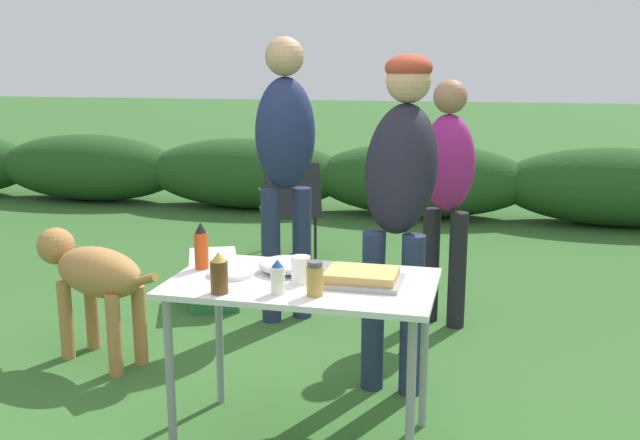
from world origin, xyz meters
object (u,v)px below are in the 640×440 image
Objects in this scene: paper_cup_stack at (301,269)px; folding_table at (303,298)px; beer_bottle at (219,274)px; standing_person_in_red_jacket at (401,181)px; mayo_bottle at (278,278)px; plate_stack at (232,272)px; mixing_bowl at (286,265)px; standing_person_with_beanie at (447,181)px; standing_person_in_olive_jacket at (286,153)px; hot_sauce_bottle at (201,247)px; camp_chair_green_behind_table at (290,205)px; spice_jar at (315,279)px; cooler_box at (214,279)px; food_tray at (362,277)px; dog at (92,275)px.

folding_table is at bearing 91.30° from paper_cup_stack.
beer_bottle is 0.10× the size of standing_person_in_red_jacket.
folding_table is 7.89× the size of mayo_bottle.
mixing_bowl is (0.21, 0.10, 0.02)m from plate_stack.
standing_person_in_red_jacket reaches higher than standing_person_with_beanie.
standing_person_in_olive_jacket is at bearing 108.87° from folding_table.
beer_bottle is at bearing -56.42° from hot_sauce_bottle.
plate_stack is 0.32m from paper_cup_stack.
mixing_bowl is 0.16× the size of standing_person_with_beanie.
standing_person_with_beanie reaches higher than folding_table.
standing_person_in_olive_jacket is at bearing -146.43° from standing_person_with_beanie.
camp_chair_green_behind_table reaches higher than plate_stack.
beer_bottle is at bearing -170.99° from spice_jar.
standing_person_with_beanie reaches higher than cooler_box.
food_tray is 0.57× the size of cooler_box.
mayo_bottle is at bearing -98.69° from camp_chair_green_behind_table.
folding_table is 7.98× the size of spice_jar.
plate_stack is at bearing -155.69° from mixing_bowl.
spice_jar reaches higher than cooler_box.
mixing_bowl is at bearing 24.31° from plate_stack.
paper_cup_stack is 1.53m from dog.
standing_person_in_red_jacket reaches higher than hot_sauce_bottle.
camp_chair_green_behind_table is 1.47× the size of cooler_box.
plate_stack is at bearing 179.34° from folding_table.
plate_stack is at bearing -125.96° from standing_person_in_red_jacket.
camp_chair_green_behind_table reaches higher than cooler_box.
plate_stack is 0.12× the size of standing_person_in_red_jacket.
paper_cup_stack is 0.12× the size of dog.
standing_person_in_red_jacket is (0.31, 0.72, 0.39)m from folding_table.
mixing_bowl is at bearing -85.99° from standing_person_with_beanie.
folding_table is 0.51m from hot_sauce_bottle.
standing_person_in_olive_jacket reaches higher than food_tray.
standing_person_in_red_jacket is 2.01× the size of camp_chair_green_behind_table.
standing_person_with_beanie is at bearing -26.63° from standing_person_in_olive_jacket.
standing_person_in_olive_jacket is at bearing 105.25° from mayo_bottle.
paper_cup_stack is at bearing -106.84° from standing_person_in_olive_jacket.
mayo_bottle is 1.57m from dog.
folding_table is 5.43× the size of plate_stack.
dog is at bearing 148.56° from mayo_bottle.
cooler_box is at bearing 123.20° from folding_table.
hot_sauce_bottle is (-0.43, 0.26, 0.03)m from mayo_bottle.
food_tray is 1.95× the size of beer_bottle.
paper_cup_stack is 0.07× the size of standing_person_with_beanie.
hot_sauce_bottle is at bearing -96.63° from standing_person_with_beanie.
plate_stack is 1.00m from standing_person_in_red_jacket.
beer_bottle is 0.29× the size of cooler_box.
standing_person_with_beanie is (0.17, 0.91, -0.13)m from standing_person_in_red_jacket.
mayo_bottle is at bearing -101.24° from dog.
camp_chair_green_behind_table is at bearing 123.79° from standing_person_in_red_jacket.
food_tray is 1.68m from standing_person_in_olive_jacket.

